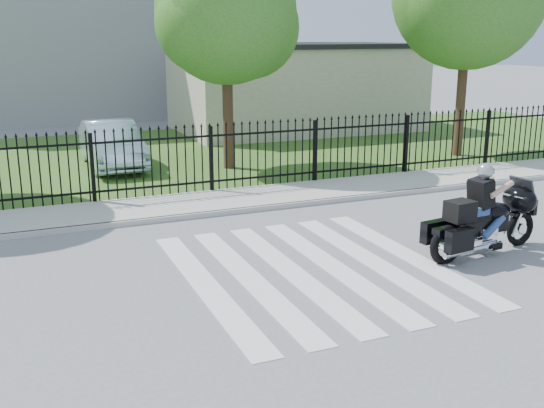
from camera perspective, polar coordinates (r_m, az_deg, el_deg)
name	(u,v)px	position (r m, az deg, el deg)	size (l,w,h in m)	color
ground	(313,270)	(11.46, 3.72, -5.89)	(120.00, 120.00, 0.00)	slate
crosswalk	(313,269)	(11.46, 3.72, -5.86)	(5.00, 5.50, 0.01)	silver
sidewalk	(224,201)	(15.86, -4.31, 0.27)	(40.00, 2.00, 0.12)	#ADAAA3
curb	(238,211)	(14.95, -3.09, -0.63)	(40.00, 0.12, 0.12)	#ADAAA3
grass_strip	(160,155)	(22.47, -10.02, 4.33)	(40.00, 12.00, 0.02)	#325E20
iron_fence	(211,161)	(16.60, -5.47, 3.89)	(26.00, 0.04, 1.80)	black
tree_mid	(226,14)	(19.62, -4.13, 16.66)	(4.20, 4.20, 6.78)	#382316
building_low	(295,89)	(28.26, 2.09, 10.25)	(10.00, 6.00, 3.50)	beige
building_low_roof	(296,46)	(28.17, 2.12, 14.01)	(10.20, 6.20, 0.20)	black
motorcycle_rider	(483,217)	(12.64, 18.41, -1.09)	(2.74, 1.10, 1.82)	black
parked_car	(112,144)	(20.61, -14.15, 5.20)	(1.51, 4.34, 1.43)	silver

